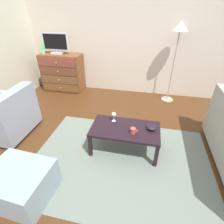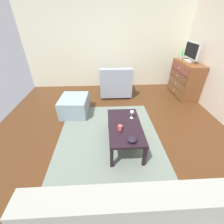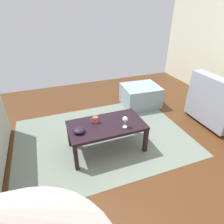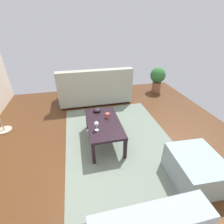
{
  "view_description": "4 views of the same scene",
  "coord_description": "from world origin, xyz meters",
  "px_view_note": "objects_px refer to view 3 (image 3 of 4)",
  "views": [
    {
      "loc": [
        0.46,
        -1.99,
        1.99
      ],
      "look_at": [
        0.04,
        -0.01,
        0.72
      ],
      "focal_mm": 27.81,
      "sensor_mm": 36.0,
      "label": 1
    },
    {
      "loc": [
        2.19,
        -0.25,
        1.94
      ],
      "look_at": [
        0.26,
        -0.15,
        0.71
      ],
      "focal_mm": 23.81,
      "sensor_mm": 36.0,
      "label": 2
    },
    {
      "loc": [
        0.89,
        2.08,
        1.84
      ],
      "look_at": [
        0.12,
        0.01,
        0.55
      ],
      "focal_mm": 30.41,
      "sensor_mm": 36.0,
      "label": 3
    },
    {
      "loc": [
        -2.08,
        0.45,
        1.96
      ],
      "look_at": [
        0.24,
        -0.08,
        0.58
      ],
      "focal_mm": 26.28,
      "sensor_mm": 36.0,
      "label": 4
    }
  ],
  "objects_px": {
    "mug": "(95,120)",
    "armchair": "(221,104)",
    "ottoman": "(140,96)",
    "wine_glass": "(125,119)",
    "bowl_decorative": "(79,130)",
    "coffee_table": "(106,127)"
  },
  "relations": [
    {
      "from": "coffee_table",
      "to": "mug",
      "type": "xyz_separation_m",
      "value": [
        0.13,
        -0.09,
        0.09
      ]
    },
    {
      "from": "mug",
      "to": "bowl_decorative",
      "type": "height_order",
      "value": "mug"
    },
    {
      "from": "bowl_decorative",
      "to": "ottoman",
      "type": "bearing_deg",
      "value": -143.08
    },
    {
      "from": "bowl_decorative",
      "to": "armchair",
      "type": "xyz_separation_m",
      "value": [
        -2.43,
        -0.06,
        -0.1
      ]
    },
    {
      "from": "armchair",
      "to": "ottoman",
      "type": "bearing_deg",
      "value": -46.75
    },
    {
      "from": "coffee_table",
      "to": "wine_glass",
      "type": "height_order",
      "value": "wine_glass"
    },
    {
      "from": "mug",
      "to": "ottoman",
      "type": "distance_m",
      "value": 1.55
    },
    {
      "from": "wine_glass",
      "to": "bowl_decorative",
      "type": "relative_size",
      "value": 1.06
    },
    {
      "from": "bowl_decorative",
      "to": "ottoman",
      "type": "xyz_separation_m",
      "value": [
        -1.46,
        -1.09,
        -0.25
      ]
    },
    {
      "from": "coffee_table",
      "to": "ottoman",
      "type": "height_order",
      "value": "coffee_table"
    },
    {
      "from": "mug",
      "to": "bowl_decorative",
      "type": "distance_m",
      "value": 0.3
    },
    {
      "from": "mug",
      "to": "armchair",
      "type": "xyz_separation_m",
      "value": [
        -2.17,
        0.09,
        -0.11
      ]
    },
    {
      "from": "mug",
      "to": "ottoman",
      "type": "relative_size",
      "value": 0.16
    },
    {
      "from": "armchair",
      "to": "ottoman",
      "type": "xyz_separation_m",
      "value": [
        0.97,
        -1.03,
        -0.14
      ]
    },
    {
      "from": "coffee_table",
      "to": "mug",
      "type": "height_order",
      "value": "mug"
    },
    {
      "from": "armchair",
      "to": "bowl_decorative",
      "type": "bearing_deg",
      "value": 1.52
    },
    {
      "from": "wine_glass",
      "to": "coffee_table",
      "type": "bearing_deg",
      "value": -35.52
    },
    {
      "from": "bowl_decorative",
      "to": "armchair",
      "type": "bearing_deg",
      "value": -178.48
    },
    {
      "from": "coffee_table",
      "to": "armchair",
      "type": "distance_m",
      "value": 2.05
    },
    {
      "from": "coffee_table",
      "to": "ottoman",
      "type": "bearing_deg",
      "value": -136.05
    },
    {
      "from": "coffee_table",
      "to": "ottoman",
      "type": "distance_m",
      "value": 1.51
    },
    {
      "from": "coffee_table",
      "to": "mug",
      "type": "bearing_deg",
      "value": -37.14
    }
  ]
}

